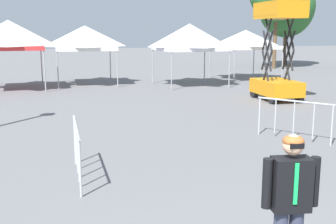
{
  "coord_description": "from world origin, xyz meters",
  "views": [
    {
      "loc": [
        -2.05,
        -3.01,
        2.87
      ],
      "look_at": [
        0.24,
        4.81,
        1.3
      ],
      "focal_mm": 44.99,
      "sensor_mm": 36.0,
      "label": 1
    }
  ],
  "objects_px": {
    "person_foreground": "(290,200)",
    "canopy_tent_behind_center": "(9,35)",
    "canopy_tent_far_right": "(190,37)",
    "crowd_barrier_by_lift": "(294,112)",
    "canopy_tent_center": "(85,38)",
    "crowd_barrier_mid_lot": "(77,141)",
    "scissor_lift": "(277,71)",
    "tree_behind_tents_right": "(287,7)",
    "canopy_tent_right_of_center": "(246,39)"
  },
  "relations": [
    {
      "from": "canopy_tent_behind_center",
      "to": "crowd_barrier_mid_lot",
      "type": "xyz_separation_m",
      "value": [
        2.14,
        -14.12,
        -1.94
      ]
    },
    {
      "from": "canopy_tent_center",
      "to": "canopy_tent_right_of_center",
      "type": "height_order",
      "value": "canopy_tent_center"
    },
    {
      "from": "scissor_lift",
      "to": "person_foreground",
      "type": "distance_m",
      "value": 13.63
    },
    {
      "from": "canopy_tent_far_right",
      "to": "scissor_lift",
      "type": "height_order",
      "value": "scissor_lift"
    },
    {
      "from": "canopy_tent_behind_center",
      "to": "canopy_tent_right_of_center",
      "type": "distance_m",
      "value": 13.23
    },
    {
      "from": "canopy_tent_behind_center",
      "to": "canopy_tent_right_of_center",
      "type": "xyz_separation_m",
      "value": [
        13.2,
        0.87,
        -0.31
      ]
    },
    {
      "from": "canopy_tent_behind_center",
      "to": "person_foreground",
      "type": "height_order",
      "value": "canopy_tent_behind_center"
    },
    {
      "from": "canopy_tent_right_of_center",
      "to": "scissor_lift",
      "type": "bearing_deg",
      "value": -106.74
    },
    {
      "from": "canopy_tent_behind_center",
      "to": "crowd_barrier_mid_lot",
      "type": "relative_size",
      "value": 1.62
    },
    {
      "from": "scissor_lift",
      "to": "canopy_tent_right_of_center",
      "type": "bearing_deg",
      "value": 73.26
    },
    {
      "from": "canopy_tent_far_right",
      "to": "crowd_barrier_by_lift",
      "type": "distance_m",
      "value": 11.99
    },
    {
      "from": "canopy_tent_center",
      "to": "crowd_barrier_mid_lot",
      "type": "distance_m",
      "value": 15.37
    },
    {
      "from": "canopy_tent_behind_center",
      "to": "crowd_barrier_by_lift",
      "type": "distance_m",
      "value": 15.06
    },
    {
      "from": "canopy_tent_right_of_center",
      "to": "crowd_barrier_by_lift",
      "type": "distance_m",
      "value": 14.62
    },
    {
      "from": "canopy_tent_behind_center",
      "to": "canopy_tent_right_of_center",
      "type": "height_order",
      "value": "canopy_tent_behind_center"
    },
    {
      "from": "crowd_barrier_mid_lot",
      "to": "crowd_barrier_by_lift",
      "type": "distance_m",
      "value": 5.96
    },
    {
      "from": "scissor_lift",
      "to": "canopy_tent_center",
      "type": "bearing_deg",
      "value": 133.05
    },
    {
      "from": "person_foreground",
      "to": "canopy_tent_behind_center",
      "type": "bearing_deg",
      "value": 102.66
    },
    {
      "from": "canopy_tent_behind_center",
      "to": "crowd_barrier_mid_lot",
      "type": "distance_m",
      "value": 14.41
    },
    {
      "from": "canopy_tent_center",
      "to": "crowd_barrier_by_lift",
      "type": "distance_m",
      "value": 14.44
    },
    {
      "from": "scissor_lift",
      "to": "crowd_barrier_by_lift",
      "type": "height_order",
      "value": "scissor_lift"
    },
    {
      "from": "canopy_tent_far_right",
      "to": "tree_behind_tents_right",
      "type": "height_order",
      "value": "tree_behind_tents_right"
    },
    {
      "from": "canopy_tent_right_of_center",
      "to": "crowd_barrier_by_lift",
      "type": "height_order",
      "value": "canopy_tent_right_of_center"
    },
    {
      "from": "person_foreground",
      "to": "crowd_barrier_mid_lot",
      "type": "distance_m",
      "value": 4.76
    },
    {
      "from": "canopy_tent_right_of_center",
      "to": "crowd_barrier_mid_lot",
      "type": "height_order",
      "value": "canopy_tent_right_of_center"
    },
    {
      "from": "canopy_tent_center",
      "to": "person_foreground",
      "type": "relative_size",
      "value": 1.82
    },
    {
      "from": "crowd_barrier_mid_lot",
      "to": "person_foreground",
      "type": "bearing_deg",
      "value": -65.05
    },
    {
      "from": "scissor_lift",
      "to": "person_foreground",
      "type": "height_order",
      "value": "scissor_lift"
    },
    {
      "from": "canopy_tent_right_of_center",
      "to": "crowd_barrier_mid_lot",
      "type": "relative_size",
      "value": 1.67
    },
    {
      "from": "canopy_tent_behind_center",
      "to": "person_foreground",
      "type": "xyz_separation_m",
      "value": [
        4.14,
        -18.43,
        -1.66
      ]
    },
    {
      "from": "crowd_barrier_mid_lot",
      "to": "canopy_tent_behind_center",
      "type": "bearing_deg",
      "value": 98.6
    },
    {
      "from": "canopy_tent_behind_center",
      "to": "person_foreground",
      "type": "distance_m",
      "value": 18.96
    },
    {
      "from": "canopy_tent_center",
      "to": "crowd_barrier_mid_lot",
      "type": "bearing_deg",
      "value": -96.15
    },
    {
      "from": "scissor_lift",
      "to": "crowd_barrier_by_lift",
      "type": "distance_m",
      "value": 6.78
    },
    {
      "from": "tree_behind_tents_right",
      "to": "crowd_barrier_mid_lot",
      "type": "distance_m",
      "value": 30.5
    },
    {
      "from": "canopy_tent_center",
      "to": "crowd_barrier_mid_lot",
      "type": "xyz_separation_m",
      "value": [
        -1.64,
        -15.18,
        -1.76
      ]
    },
    {
      "from": "crowd_barrier_mid_lot",
      "to": "scissor_lift",
      "type": "bearing_deg",
      "value": 40.42
    },
    {
      "from": "canopy_tent_behind_center",
      "to": "canopy_tent_far_right",
      "type": "bearing_deg",
      "value": -5.45
    },
    {
      "from": "canopy_tent_far_right",
      "to": "crowd_barrier_by_lift",
      "type": "xyz_separation_m",
      "value": [
        -1.15,
        -11.8,
        -1.81
      ]
    },
    {
      "from": "canopy_tent_far_right",
      "to": "scissor_lift",
      "type": "distance_m",
      "value": 6.2
    },
    {
      "from": "canopy_tent_center",
      "to": "scissor_lift",
      "type": "height_order",
      "value": "scissor_lift"
    },
    {
      "from": "crowd_barrier_by_lift",
      "to": "canopy_tent_behind_center",
      "type": "bearing_deg",
      "value": 122.0
    },
    {
      "from": "scissor_lift",
      "to": "crowd_barrier_mid_lot",
      "type": "relative_size",
      "value": 1.92
    },
    {
      "from": "canopy_tent_right_of_center",
      "to": "tree_behind_tents_right",
      "type": "relative_size",
      "value": 0.47
    },
    {
      "from": "canopy_tent_right_of_center",
      "to": "canopy_tent_center",
      "type": "bearing_deg",
      "value": 178.86
    },
    {
      "from": "scissor_lift",
      "to": "crowd_barrier_mid_lot",
      "type": "xyz_separation_m",
      "value": [
        -8.81,
        -7.5,
        -0.47
      ]
    },
    {
      "from": "canopy_tent_center",
      "to": "person_foreground",
      "type": "xyz_separation_m",
      "value": [
        0.37,
        -19.48,
        -1.48
      ]
    },
    {
      "from": "canopy_tent_far_right",
      "to": "tree_behind_tents_right",
      "type": "xyz_separation_m",
      "value": [
        12.05,
        10.26,
        2.31
      ]
    },
    {
      "from": "crowd_barrier_by_lift",
      "to": "canopy_tent_far_right",
      "type": "bearing_deg",
      "value": 84.44
    },
    {
      "from": "scissor_lift",
      "to": "person_foreground",
      "type": "bearing_deg",
      "value": -119.95
    }
  ]
}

